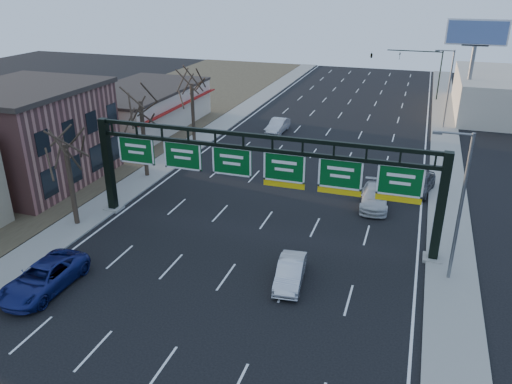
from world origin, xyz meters
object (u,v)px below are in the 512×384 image
(sign_gantry, at_px, (260,171))
(car_white_wagon, at_px, (375,197))
(car_silver_sedan, at_px, (290,272))
(car_blue_suv, at_px, (44,277))

(sign_gantry, relative_size, car_white_wagon, 4.77)
(car_silver_sedan, xyz_separation_m, car_white_wagon, (3.48, 12.44, 0.06))
(sign_gantry, relative_size, car_blue_suv, 4.34)
(sign_gantry, height_order, car_blue_suv, sign_gantry)
(car_blue_suv, distance_m, car_white_wagon, 24.17)
(sign_gantry, bearing_deg, car_blue_suv, -132.21)
(sign_gantry, bearing_deg, car_white_wagon, 44.85)
(sign_gantry, distance_m, car_white_wagon, 10.74)
(car_blue_suv, height_order, car_white_wagon, car_blue_suv)
(car_white_wagon, bearing_deg, car_silver_sedan, -109.52)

